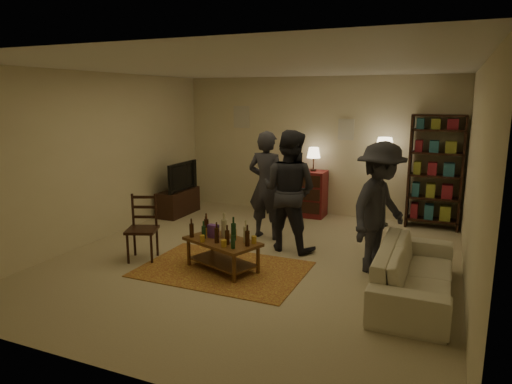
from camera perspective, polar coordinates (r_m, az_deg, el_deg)
The scene contains 13 objects.
floor at distance 6.66m, azimuth -0.07°, elevation -8.47°, with size 6.00×6.00×0.00m, color #C6B793.
room_shell at distance 9.28m, azimuth 3.57°, elevation 8.72°, with size 6.00×6.00×6.00m.
rug at distance 6.32m, azimuth -4.18°, elevation -9.59°, with size 2.20×1.50×0.01m, color maroon.
coffee_table at distance 6.20m, azimuth -4.25°, elevation -6.32°, with size 1.16×0.88×0.76m.
dining_chair at distance 6.78m, azimuth -13.95°, elevation -4.01°, with size 0.54×0.54×0.96m.
tv_stand at distance 9.21m, azimuth -9.66°, elevation -0.43°, with size 0.40×1.00×1.06m.
dresser at distance 9.05m, azimuth 5.61°, elevation 0.06°, with size 1.00×0.50×1.36m.
bookshelf at distance 8.62m, azimuth 21.47°, elevation 2.47°, with size 0.90×0.34×2.02m.
floor_lamp at distance 8.45m, azimuth 15.75°, elevation 4.90°, with size 0.36×0.36×1.61m.
sofa at distance 5.71m, azimuth 19.24°, elevation -9.44°, with size 2.08×0.81×0.61m, color beige.
person_left at distance 7.47m, azimuth 1.34°, elevation 0.85°, with size 0.65×0.43×1.78m, color #2B2A33.
person_right at distance 6.90m, azimuth 4.17°, elevation 0.14°, with size 0.89×0.70×1.84m, color #25252C.
person_by_sofa at distance 6.19m, azimuth 15.22°, elevation -1.99°, with size 1.13×0.65×1.75m, color #292931.
Camera 1 is at (2.47, -5.74, 2.31)m, focal length 32.00 mm.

